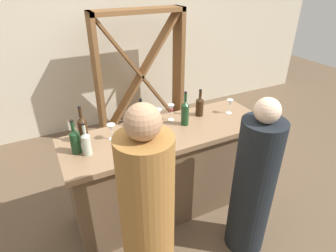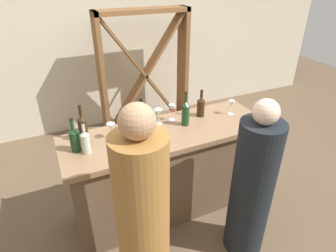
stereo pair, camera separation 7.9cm
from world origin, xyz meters
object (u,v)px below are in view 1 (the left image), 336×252
object	(u,v)px
wine_glass_near_right	(158,114)
wine_rack	(141,75)
person_left_guest	(148,221)
person_center_guest	(253,186)
wine_glass_near_left	(230,104)
wine_glass_near_center	(111,129)
wine_bottle_far_right_amber_brown	(200,106)
wine_bottle_leftmost_olive_green	(75,140)
wine_bottle_center_amber_brown	(83,129)
wine_bottle_second_left_clear_pale	(86,143)
wine_glass_far_left	(171,109)
wine_bottle_rightmost_olive_green	(185,112)
wine_bottle_second_right_near_black	(141,116)

from	to	relation	value
wine_glass_near_right	wine_rack	bearing A→B (deg)	74.44
person_left_guest	person_center_guest	distance (m)	0.95
wine_glass_near_left	wine_glass_near_center	distance (m)	1.23
wine_rack	wine_bottle_far_right_amber_brown	distance (m)	1.52
wine_bottle_far_right_amber_brown	person_left_guest	xyz separation A→B (m)	(-0.95, -0.89, -0.29)
wine_glass_near_center	person_center_guest	xyz separation A→B (m)	(0.92, -0.82, -0.36)
wine_glass_near_left	person_left_guest	world-z (taller)	person_left_guest
wine_bottle_leftmost_olive_green	wine_bottle_center_amber_brown	bearing A→B (deg)	56.65
wine_bottle_leftmost_olive_green	wine_glass_near_right	xyz separation A→B (m)	(0.79, 0.14, -0.00)
wine_bottle_far_right_amber_brown	wine_bottle_second_left_clear_pale	bearing A→B (deg)	-170.96
wine_bottle_leftmost_olive_green	wine_glass_near_center	world-z (taller)	wine_bottle_leftmost_olive_green
wine_glass_near_right	wine_glass_far_left	xyz separation A→B (m)	(0.15, 0.02, 0.00)
wine_bottle_center_amber_brown	wine_glass_far_left	distance (m)	0.85
wine_bottle_leftmost_olive_green	wine_bottle_rightmost_olive_green	world-z (taller)	wine_bottle_rightmost_olive_green
wine_glass_near_right	wine_glass_near_center	bearing A→B (deg)	-171.77
wine_bottle_center_amber_brown	wine_glass_near_right	distance (m)	0.70
wine_rack	wine_bottle_rightmost_olive_green	xyz separation A→B (m)	(-0.19, -1.61, 0.16)
wine_bottle_rightmost_olive_green	wine_glass_near_right	world-z (taller)	wine_bottle_rightmost_olive_green
wine_bottle_second_left_clear_pale	wine_bottle_second_right_near_black	bearing A→B (deg)	21.77
wine_glass_near_left	wine_glass_far_left	world-z (taller)	wine_glass_far_left
wine_bottle_leftmost_olive_green	wine_bottle_center_amber_brown	world-z (taller)	wine_bottle_center_amber_brown
wine_glass_near_center	wine_bottle_center_amber_brown	bearing A→B (deg)	162.88
wine_glass_near_left	wine_bottle_leftmost_olive_green	bearing A→B (deg)	-179.21
wine_bottle_leftmost_olive_green	wine_bottle_second_right_near_black	distance (m)	0.65
wine_glass_near_center	wine_glass_far_left	world-z (taller)	wine_glass_far_left
wine_bottle_center_amber_brown	wine_glass_near_center	distance (m)	0.24
person_center_guest	wine_bottle_second_left_clear_pale	bearing A→B (deg)	66.31
person_left_guest	wine_bottle_center_amber_brown	bearing A→B (deg)	-3.49
wine_glass_near_center	wine_rack	bearing A→B (deg)	60.32
wine_rack	person_left_guest	bearing A→B (deg)	-110.95
wine_glass_near_center	wine_glass_near_left	bearing A→B (deg)	-2.22
wine_glass_near_center	wine_bottle_second_right_near_black	bearing A→B (deg)	15.45
wine_rack	person_center_guest	distance (m)	2.39
wine_rack	wine_bottle_center_amber_brown	bearing A→B (deg)	-126.77
wine_bottle_second_left_clear_pale	wine_glass_far_left	xyz separation A→B (m)	(0.87, 0.22, 0.01)
wine_bottle_rightmost_olive_green	wine_bottle_far_right_amber_brown	xyz separation A→B (m)	(0.23, 0.10, -0.02)
wine_bottle_far_right_amber_brown	wine_glass_far_left	bearing A→B (deg)	172.71
person_center_guest	wine_glass_far_left	bearing A→B (deg)	24.78
wine_glass_near_center	person_left_guest	size ratio (longest dim) A/B	0.09
wine_bottle_leftmost_olive_green	person_center_guest	size ratio (longest dim) A/B	0.20
wine_bottle_far_right_amber_brown	wine_glass_near_center	world-z (taller)	wine_bottle_far_right_amber_brown
wine_glass_near_left	wine_glass_near_right	size ratio (longest dim) A/B	0.97
wine_bottle_second_left_clear_pale	wine_bottle_far_right_amber_brown	xyz separation A→B (m)	(1.17, 0.19, -0.00)
wine_glass_near_right	person_center_guest	size ratio (longest dim) A/B	0.11
wine_bottle_rightmost_olive_green	wine_glass_near_right	xyz separation A→B (m)	(-0.23, 0.12, -0.02)
wine_rack	wine_glass_near_left	xyz separation A→B (m)	(0.34, -1.61, 0.14)
wine_bottle_rightmost_olive_green	wine_glass_near_right	bearing A→B (deg)	151.99
wine_rack	wine_bottle_rightmost_olive_green	world-z (taller)	wine_rack
wine_bottle_center_amber_brown	wine_bottle_far_right_amber_brown	world-z (taller)	wine_bottle_center_amber_brown
wine_glass_near_left	wine_glass_near_center	xyz separation A→B (m)	(-1.23, 0.05, -0.00)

